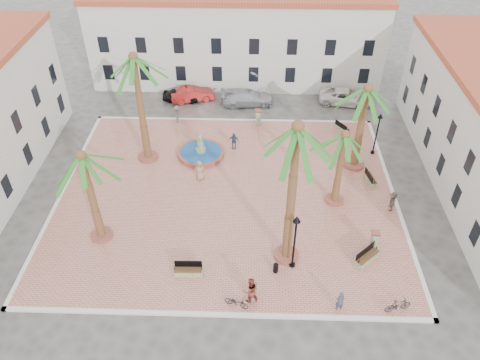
{
  "coord_description": "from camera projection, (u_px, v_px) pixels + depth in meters",
  "views": [
    {
      "loc": [
        1.87,
        -27.61,
        24.09
      ],
      "look_at": [
        1.0,
        0.0,
        1.6
      ],
      "focal_mm": 35.0,
      "sensor_mm": 36.0,
      "label": 1
    }
  ],
  "objects": [
    {
      "name": "pedestrian_fountain_b",
      "position": [
        234.0,
        141.0,
        40.87
      ],
      "size": [
        0.98,
        0.54,
        1.59
      ],
      "primitive_type": "imported",
      "rotation": [
        0.0,
        0.0,
        -0.16
      ],
      "color": "#33425E",
      "rests_on": "plaza"
    },
    {
      "name": "palm_ne",
      "position": [
        366.0,
        99.0,
        35.44
      ],
      "size": [
        5.71,
        5.71,
        7.64
      ],
      "color": "#A45343",
      "rests_on": "plaza"
    },
    {
      "name": "bollard_e",
      "position": [
        374.0,
        240.0,
        31.66
      ],
      "size": [
        0.57,
        0.57,
        1.53
      ],
      "rotation": [
        0.0,
        0.0,
        -0.05
      ],
      "color": "gray",
      "rests_on": "plaza"
    },
    {
      "name": "lamppost_s",
      "position": [
        295.0,
        233.0,
        29.03
      ],
      "size": [
        0.49,
        0.49,
        4.49
      ],
      "color": "black",
      "rests_on": "plaza"
    },
    {
      "name": "lamppost_e",
      "position": [
        378.0,
        127.0,
        39.12
      ],
      "size": [
        0.43,
        0.43,
        3.98
      ],
      "color": "black",
      "rests_on": "plaza"
    },
    {
      "name": "cyclist_b",
      "position": [
        250.0,
        290.0,
        28.21
      ],
      "size": [
        1.13,
        1.01,
        1.93
      ],
      "primitive_type": "imported",
      "rotation": [
        0.0,
        0.0,
        3.5
      ],
      "color": "maroon",
      "rests_on": "plaza"
    },
    {
      "name": "palm_sw",
      "position": [
        84.0,
        166.0,
        29.11
      ],
      "size": [
        4.97,
        4.97,
        7.4
      ],
      "color": "#A45343",
      "rests_on": "plaza"
    },
    {
      "name": "building_north",
      "position": [
        237.0,
        37.0,
        49.14
      ],
      "size": [
        30.4,
        7.4,
        9.5
      ],
      "color": "silver",
      "rests_on": "ground"
    },
    {
      "name": "bicycle_b",
      "position": [
        398.0,
        305.0,
        27.91
      ],
      "size": [
        1.76,
        0.88,
        1.02
      ],
      "primitive_type": "imported",
      "rotation": [
        0.0,
        0.0,
        1.82
      ],
      "color": "black",
      "rests_on": "plaza"
    },
    {
      "name": "palm_s",
      "position": [
        297.0,
        142.0,
        25.71
      ],
      "size": [
        5.46,
        5.46,
        10.72
      ],
      "color": "#A45343",
      "rests_on": "plaza"
    },
    {
      "name": "kerb_e",
      "position": [
        394.0,
        198.0,
        36.28
      ],
      "size": [
        0.3,
        22.3,
        0.16
      ],
      "primitive_type": "cube",
      "color": "silver",
      "rests_on": "ground"
    },
    {
      "name": "fountain",
      "position": [
        201.0,
        152.0,
        40.4
      ],
      "size": [
        4.02,
        4.02,
        2.07
      ],
      "color": "#A45343",
      "rests_on": "plaza"
    },
    {
      "name": "cyclist_a",
      "position": [
        340.0,
        301.0,
        27.83
      ],
      "size": [
        0.64,
        0.5,
        1.55
      ],
      "primitive_type": "imported",
      "rotation": [
        0.0,
        0.0,
        3.4
      ],
      "color": "#374056",
      "rests_on": "plaza"
    },
    {
      "name": "bicycle_a",
      "position": [
        236.0,
        302.0,
        28.22
      ],
      "size": [
        1.63,
        1.0,
        0.81
      ],
      "primitive_type": "imported",
      "rotation": [
        0.0,
        0.0,
        1.24
      ],
      "color": "black",
      "rests_on": "plaza"
    },
    {
      "name": "litter_bin",
      "position": [
        276.0,
        268.0,
        30.35
      ],
      "size": [
        0.34,
        0.34,
        0.67
      ],
      "primitive_type": "cylinder",
      "color": "black",
      "rests_on": "plaza"
    },
    {
      "name": "bench_e",
      "position": [
        370.0,
        179.0,
        37.62
      ],
      "size": [
        0.83,
        1.75,
        0.89
      ],
      "rotation": [
        0.0,
        0.0,
        1.77
      ],
      "color": "gray",
      "rests_on": "plaza"
    },
    {
      "name": "bench_se",
      "position": [
        367.0,
        258.0,
        31.09
      ],
      "size": [
        1.89,
        1.79,
        1.05
      ],
      "rotation": [
        0.0,
        0.0,
        0.74
      ],
      "color": "gray",
      "rests_on": "plaza"
    },
    {
      "name": "pedestrian_east",
      "position": [
        392.0,
        201.0,
        34.75
      ],
      "size": [
        0.75,
        1.54,
        1.59
      ],
      "primitive_type": "imported",
      "rotation": [
        0.0,
        0.0,
        -1.77
      ],
      "color": "#695C50",
      "rests_on": "plaza"
    },
    {
      "name": "kerb_w",
      "position": [
        63.0,
        191.0,
        36.92
      ],
      "size": [
        0.3,
        22.3,
        0.16
      ],
      "primitive_type": "cube",
      "color": "silver",
      "rests_on": "ground"
    },
    {
      "name": "plaza",
      "position": [
        227.0,
        195.0,
        36.61
      ],
      "size": [
        26.0,
        22.0,
        0.15
      ],
      "primitive_type": "cube",
      "color": "tan",
      "rests_on": "ground"
    },
    {
      "name": "kerb_s",
      "position": [
        218.0,
        315.0,
        28.08
      ],
      "size": [
        26.3,
        0.3,
        0.16
      ],
      "primitive_type": "cube",
      "color": "silver",
      "rests_on": "ground"
    },
    {
      "name": "bench_ne",
      "position": [
        342.0,
        128.0,
        43.45
      ],
      "size": [
        1.34,
        1.65,
        0.87
      ],
      "rotation": [
        0.0,
        0.0,
        2.16
      ],
      "color": "gray",
      "rests_on": "plaza"
    },
    {
      "name": "bollard_se",
      "position": [
        253.0,
        291.0,
        28.49
      ],
      "size": [
        0.51,
        0.51,
        1.31
      ],
      "rotation": [
        0.0,
        0.0,
        -0.09
      ],
      "color": "gray",
      "rests_on": "plaza"
    },
    {
      "name": "ground",
      "position": [
        227.0,
        196.0,
        36.65
      ],
      "size": [
        120.0,
        120.0,
        0.0
      ],
      "primitive_type": "plane",
      "color": "#56544F",
      "rests_on": "ground"
    },
    {
      "name": "car_white",
      "position": [
        346.0,
        97.0,
        47.36
      ],
      "size": [
        5.66,
        3.19,
        1.49
      ],
      "primitive_type": "imported",
      "rotation": [
        0.0,
        0.0,
        1.43
      ],
      "color": "silver",
      "rests_on": "ground"
    },
    {
      "name": "pedestrian_fountain_a",
      "position": [
        200.0,
        170.0,
        37.48
      ],
      "size": [
        0.88,
        0.59,
        1.75
      ],
      "primitive_type": "imported",
      "rotation": [
        0.0,
        0.0,
        -0.04
      ],
      "color": "#A18165",
      "rests_on": "plaza"
    },
    {
      "name": "palm_e",
      "position": [
        344.0,
        144.0,
        32.57
      ],
      "size": [
        4.67,
        4.67,
        6.42
      ],
      "color": "#A45343",
      "rests_on": "plaza"
    },
    {
      "name": "car_red",
      "position": [
        193.0,
        94.0,
        47.8
      ],
      "size": [
        4.71,
        2.78,
        1.47
      ],
      "primitive_type": "imported",
      "rotation": [
        0.0,
        0.0,
        1.87
      ],
      "color": "#A71D1B",
      "rests_on": "ground"
    },
    {
      "name": "car_silver",
      "position": [
        248.0,
        98.0,
        47.16
      ],
      "size": [
        5.5,
        2.7,
        1.54
      ],
      "primitive_type": "imported",
      "rotation": [
        0.0,
        0.0,
        1.67
      ],
      "color": "#AFB0B8",
      "rests_on": "ground"
    },
    {
      "name": "pedestrian_north",
      "position": [
        177.0,
        114.0,
        44.2
      ],
      "size": [
        0.83,
        1.22,
        1.75
      ],
      "primitive_type": "imported",
      "rotation": [
        0.0,
        0.0,
        1.74
      ],
      "color": "#58575D",
      "rests_on": "plaza"
    },
    {
      "name": "bollard_n",
      "position": [
        258.0,
        117.0,
        43.9
      ],
      "size": [
        0.58,
        0.58,
        1.56
      ],
      "rotation": [
        0.0,
        0.0,
        -0.04
      ],
      "color": "gray",
      "rests_on": "plaza"
    },
    {
      "name": "car_black",
      "position": [
        181.0,
        95.0,
        47.84
      ],
      "size": [
        3.81,
        1.71,
        1.27
      ],
      "primitive_type": "imported",
      "rotation": [
        0.0,
        0.0,
        1.51
      ],
      "color": "black",
      "rests_on": "ground"
    },
    {
      "name": "bench_s",
      "position": [
        188.0,
        271.0,
        30.23
      ],
      "size": [
        1.89,
        0.61,
        0.99
      ],
      "rotation": [
        0.0,
        0.0,
        0.02
      ],
      "color": "gray",
      "rests_on": "plaza"
    },
    {
      "name": "palm_nw",
      "position": [
        135.0,
        69.0,
        35.02
      ],
      "size": [
        5.4,
        5.4,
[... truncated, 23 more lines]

